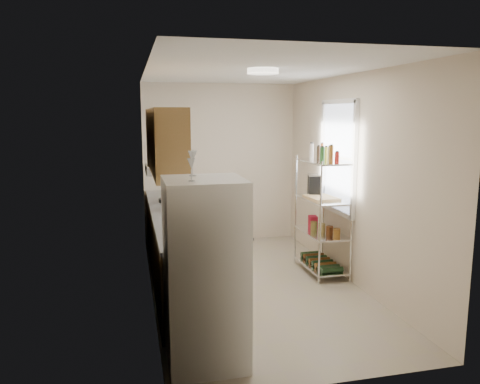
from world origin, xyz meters
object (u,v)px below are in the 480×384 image
object	(u,v)px
rice_cooker	(173,203)
frying_pan_large	(172,208)
espresso_machine	(315,185)
cutting_board	(321,198)
refrigerator	(205,273)

from	to	relation	value
rice_cooker	frying_pan_large	world-z (taller)	rice_cooker
frying_pan_large	espresso_machine	distance (m)	1.95
rice_cooker	cutting_board	world-z (taller)	rice_cooker
refrigerator	rice_cooker	world-z (taller)	refrigerator
refrigerator	cutting_board	world-z (taller)	refrigerator
rice_cooker	cutting_board	bearing A→B (deg)	-7.18
espresso_machine	rice_cooker	bearing A→B (deg)	-163.13
cutting_board	espresso_machine	bearing A→B (deg)	87.37
rice_cooker	espresso_machine	size ratio (longest dim) A/B	0.80
refrigerator	espresso_machine	world-z (taller)	refrigerator
refrigerator	frying_pan_large	bearing A→B (deg)	91.90
rice_cooker	frying_pan_large	bearing A→B (deg)	98.00
frying_pan_large	refrigerator	bearing A→B (deg)	-70.25
cutting_board	rice_cooker	bearing A→B (deg)	172.82
espresso_machine	frying_pan_large	bearing A→B (deg)	-164.94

